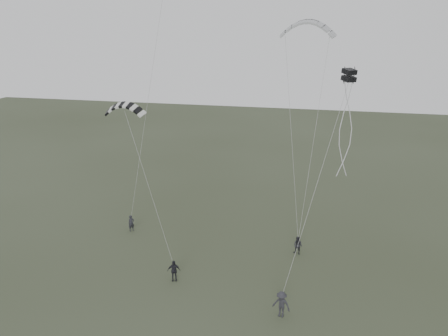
% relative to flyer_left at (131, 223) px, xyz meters
% --- Properties ---
extents(ground, '(140.00, 140.00, 0.00)m').
position_rel_flyer_left_xyz_m(ground, '(7.70, -7.12, -0.74)').
color(ground, '#313724').
rests_on(ground, ground).
extents(flyer_left, '(0.64, 0.63, 1.49)m').
position_rel_flyer_left_xyz_m(flyer_left, '(0.00, 0.00, 0.00)').
color(flyer_left, black).
rests_on(flyer_left, ground).
extents(flyer_right, '(0.89, 0.81, 1.50)m').
position_rel_flyer_left_xyz_m(flyer_right, '(14.69, -0.90, 0.01)').
color(flyer_right, black).
rests_on(flyer_right, ground).
extents(flyer_center, '(1.00, 0.65, 1.58)m').
position_rel_flyer_left_xyz_m(flyer_center, '(6.27, -6.68, 0.05)').
color(flyer_center, black).
rests_on(flyer_center, ground).
extents(flyer_far, '(1.28, 0.94, 1.77)m').
position_rel_flyer_left_xyz_m(flyer_far, '(14.18, -9.07, 0.14)').
color(flyer_far, '#242529').
rests_on(flyer_far, ground).
extents(kite_pale_large, '(4.59, 1.89, 1.98)m').
position_rel_flyer_left_xyz_m(kite_pale_large, '(14.24, 4.63, 16.97)').
color(kite_pale_large, '#9FA1A3').
rests_on(kite_pale_large, flyer_right).
extents(kite_striped, '(2.94, 1.10, 1.33)m').
position_rel_flyer_left_xyz_m(kite_striped, '(2.11, -4.11, 11.37)').
color(kite_striped, black).
rests_on(kite_striped, flyer_center).
extents(kite_box, '(1.03, 1.05, 0.83)m').
position_rel_flyer_left_xyz_m(kite_box, '(17.31, -3.86, 13.78)').
color(kite_box, black).
rests_on(kite_box, flyer_far).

